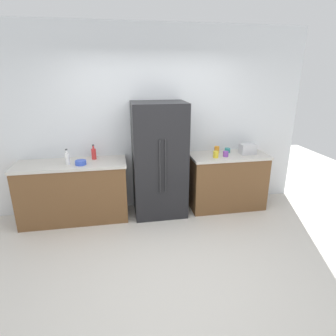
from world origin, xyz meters
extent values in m
plane|color=beige|center=(0.00, 0.00, 0.00)|extent=(9.94, 9.94, 0.00)
cube|color=silver|center=(0.00, 1.70, 1.43)|extent=(4.97, 0.10, 2.86)
cube|color=brown|center=(-1.25, 1.35, 0.44)|extent=(1.57, 0.58, 0.87)
cube|color=beige|center=(-1.25, 1.35, 0.89)|extent=(1.60, 0.61, 0.04)
cube|color=brown|center=(1.19, 1.35, 0.44)|extent=(1.21, 0.58, 0.87)
cube|color=beige|center=(1.19, 1.35, 0.89)|extent=(1.24, 0.61, 0.04)
cube|color=black|center=(0.06, 1.33, 0.88)|extent=(0.80, 0.60, 1.76)
cylinder|color=#262628|center=(0.02, 1.01, 0.88)|extent=(0.02, 0.02, 0.79)
cylinder|color=#262628|center=(0.10, 1.01, 0.88)|extent=(0.02, 0.02, 0.79)
cube|color=silver|center=(1.50, 1.34, 0.99)|extent=(0.25, 0.17, 0.17)
cylinder|color=white|center=(-1.28, 1.27, 1.00)|extent=(0.06, 0.06, 0.17)
cylinder|color=white|center=(-1.28, 1.27, 1.10)|extent=(0.03, 0.03, 0.05)
cylinder|color=#333338|center=(-1.28, 1.27, 1.14)|extent=(0.03, 0.03, 0.02)
cylinder|color=red|center=(-0.93, 1.49, 0.99)|extent=(0.07, 0.07, 0.16)
cylinder|color=red|center=(-0.93, 1.49, 1.10)|extent=(0.03, 0.03, 0.05)
cylinder|color=#333338|center=(-0.93, 1.49, 1.13)|extent=(0.03, 0.03, 0.02)
cylinder|color=teal|center=(1.22, 1.48, 0.95)|extent=(0.09, 0.09, 0.07)
cylinder|color=orange|center=(1.03, 1.49, 0.96)|extent=(0.08, 0.08, 0.11)
cylinder|color=purple|center=(1.10, 1.26, 0.95)|extent=(0.08, 0.08, 0.08)
cylinder|color=yellow|center=(0.93, 1.23, 0.96)|extent=(0.08, 0.08, 0.10)
cylinder|color=blue|center=(-1.10, 1.24, 0.94)|extent=(0.16, 0.16, 0.06)
camera|label=1|loc=(-0.57, -2.79, 2.18)|focal=30.38mm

